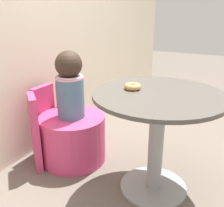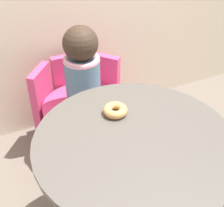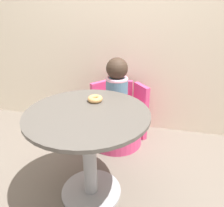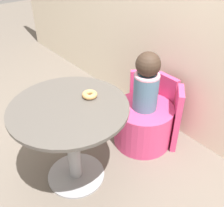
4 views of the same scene
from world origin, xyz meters
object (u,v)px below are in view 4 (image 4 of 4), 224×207
(round_table, at_px, (71,128))
(child_figure, at_px, (147,82))
(tub_chair, at_px, (143,124))
(donut, at_px, (90,95))

(round_table, height_order, child_figure, child_figure)
(tub_chair, distance_m, child_figure, 0.46)
(round_table, xyz_separation_m, donut, (-0.00, 0.18, 0.21))
(round_table, height_order, tub_chair, round_table)
(child_figure, bearing_deg, tub_chair, 0.00)
(tub_chair, xyz_separation_m, donut, (-0.05, -0.55, 0.54))
(child_figure, bearing_deg, round_table, -93.58)
(tub_chair, bearing_deg, round_table, -93.58)
(round_table, distance_m, donut, 0.28)
(tub_chair, xyz_separation_m, child_figure, (0.00, 0.00, 0.46))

